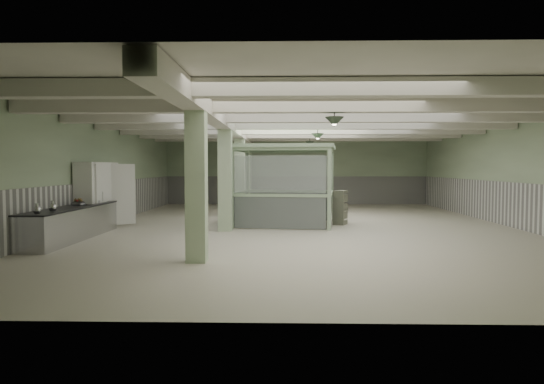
{
  "coord_description": "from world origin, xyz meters",
  "views": [
    {
      "loc": [
        -0.65,
        -16.17,
        2.02
      ],
      "look_at": [
        -0.99,
        -2.35,
        1.3
      ],
      "focal_mm": 32.0,
      "sensor_mm": 36.0,
      "label": 1
    }
  ],
  "objects_px": {
    "guard_booth": "(285,172)",
    "filing_cabinet": "(340,207)",
    "prep_counter": "(72,223)",
    "walkin_cooler": "(98,196)"
  },
  "relations": [
    {
      "from": "filing_cabinet",
      "to": "guard_booth",
      "type": "bearing_deg",
      "value": -154.11
    },
    {
      "from": "prep_counter",
      "to": "filing_cabinet",
      "type": "relative_size",
      "value": 4.05
    },
    {
      "from": "walkin_cooler",
      "to": "filing_cabinet",
      "type": "bearing_deg",
      "value": 11.01
    },
    {
      "from": "prep_counter",
      "to": "guard_booth",
      "type": "distance_m",
      "value": 7.07
    },
    {
      "from": "guard_booth",
      "to": "filing_cabinet",
      "type": "height_order",
      "value": "guard_booth"
    },
    {
      "from": "guard_booth",
      "to": "filing_cabinet",
      "type": "relative_size",
      "value": 3.16
    },
    {
      "from": "prep_counter",
      "to": "guard_booth",
      "type": "xyz_separation_m",
      "value": [
        5.92,
        3.6,
        1.39
      ]
    },
    {
      "from": "prep_counter",
      "to": "walkin_cooler",
      "type": "distance_m",
      "value": 2.22
    },
    {
      "from": "filing_cabinet",
      "to": "walkin_cooler",
      "type": "bearing_deg",
      "value": -145.6
    },
    {
      "from": "guard_booth",
      "to": "filing_cabinet",
      "type": "bearing_deg",
      "value": 9.68
    }
  ]
}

